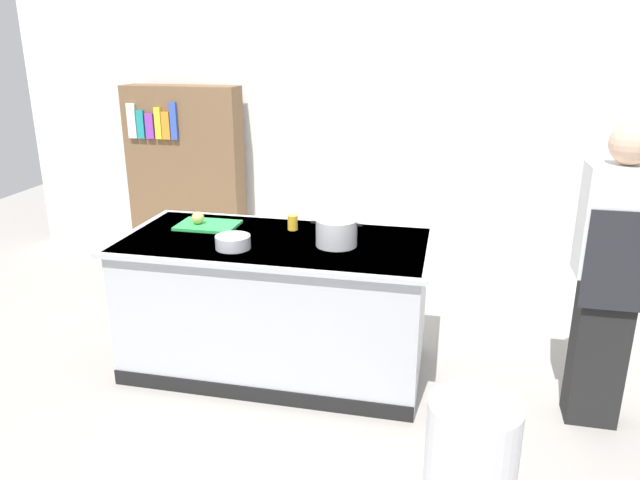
% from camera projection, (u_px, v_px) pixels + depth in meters
% --- Properties ---
extents(ground_plane, '(10.00, 10.00, 0.00)m').
position_uv_depth(ground_plane, '(278.00, 365.00, 4.11)').
color(ground_plane, '#9E9991').
extents(back_wall, '(6.40, 0.12, 3.00)m').
position_uv_depth(back_wall, '(338.00, 108.00, 5.58)').
color(back_wall, white).
rests_on(back_wall, ground_plane).
extents(counter_island, '(1.98, 0.98, 0.90)m').
position_uv_depth(counter_island, '(276.00, 302.00, 3.96)').
color(counter_island, '#B7BABF').
rests_on(counter_island, ground_plane).
extents(cutting_board, '(0.40, 0.28, 0.02)m').
position_uv_depth(cutting_board, '(208.00, 225.00, 4.08)').
color(cutting_board, green).
rests_on(cutting_board, counter_island).
extents(onion, '(0.08, 0.08, 0.08)m').
position_uv_depth(onion, '(198.00, 218.00, 4.07)').
color(onion, tan).
rests_on(onion, cutting_board).
extents(stock_pot, '(0.32, 0.25, 0.17)m').
position_uv_depth(stock_pot, '(336.00, 232.00, 3.69)').
color(stock_pot, '#B7BABF').
rests_on(stock_pot, counter_island).
extents(mixing_bowl, '(0.21, 0.21, 0.08)m').
position_uv_depth(mixing_bowl, '(233.00, 242.00, 3.65)').
color(mixing_bowl, '#B7BABF').
rests_on(mixing_bowl, counter_island).
extents(juice_cup, '(0.07, 0.07, 0.10)m').
position_uv_depth(juice_cup, '(293.00, 223.00, 4.00)').
color(juice_cup, yellow).
rests_on(juice_cup, counter_island).
extents(trash_bin, '(0.43, 0.43, 0.55)m').
position_uv_depth(trash_bin, '(471.00, 455.00, 2.80)').
color(trash_bin, silver).
rests_on(trash_bin, ground_plane).
extents(person_chef, '(0.38, 0.25, 1.72)m').
position_uv_depth(person_chef, '(611.00, 273.00, 3.25)').
color(person_chef, black).
rests_on(person_chef, ground_plane).
extents(bookshelf, '(1.10, 0.31, 1.70)m').
position_uv_depth(bookshelf, '(186.00, 176.00, 5.80)').
color(bookshelf, brown).
rests_on(bookshelf, ground_plane).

